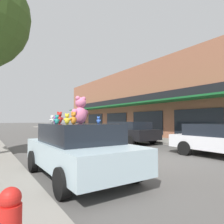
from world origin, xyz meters
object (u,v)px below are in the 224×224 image
(teddy_bear_purple, at_px, (55,120))
(teddy_bear_white, at_px, (52,119))
(teddy_bear_teal, at_px, (57,120))
(teddy_bear_yellow, at_px, (67,119))
(teddy_bear_orange, at_px, (73,118))
(teddy_bear_giant, at_px, (80,110))
(teddy_bear_red, at_px, (59,118))
(plush_art_car, at_px, (79,149))
(parked_car_far_center, at_px, (128,131))
(teddy_bear_blue, at_px, (98,120))

(teddy_bear_purple, height_order, teddy_bear_white, teddy_bear_white)
(teddy_bear_teal, xyz_separation_m, teddy_bear_yellow, (0.25, -0.09, 0.02))
(teddy_bear_teal, distance_m, teddy_bear_orange, 0.48)
(teddy_bear_giant, bearing_deg, teddy_bear_white, -64.77)
(teddy_bear_yellow, relative_size, teddy_bear_red, 0.76)
(teddy_bear_orange, bearing_deg, teddy_bear_purple, -86.64)
(teddy_bear_purple, xyz_separation_m, teddy_bear_orange, (0.28, -0.58, 0.05))
(teddy_bear_orange, bearing_deg, teddy_bear_red, -116.26)
(plush_art_car, distance_m, teddy_bear_orange, 1.05)
(plush_art_car, bearing_deg, teddy_bear_purple, 171.67)
(teddy_bear_giant, height_order, parked_car_far_center, teddy_bear_giant)
(teddy_bear_white, bearing_deg, teddy_bear_yellow, 55.98)
(plush_art_car, xyz_separation_m, teddy_bear_blue, (0.67, 0.09, 0.81))
(teddy_bear_giant, bearing_deg, teddy_bear_yellow, 14.65)
(plush_art_car, bearing_deg, teddy_bear_white, 123.06)
(teddy_bear_purple, distance_m, teddy_bear_yellow, 0.37)
(teddy_bear_giant, bearing_deg, teddy_bear_teal, 0.05)
(teddy_bear_purple, xyz_separation_m, teddy_bear_white, (0.12, 0.72, 0.02))
(teddy_bear_red, bearing_deg, plush_art_car, 105.40)
(teddy_bear_giant, relative_size, teddy_bear_yellow, 2.84)
(teddy_bear_giant, xyz_separation_m, teddy_bear_red, (-0.38, 0.76, -0.21))
(teddy_bear_giant, bearing_deg, teddy_bear_orange, 35.75)
(teddy_bear_purple, distance_m, teddy_bear_orange, 0.64)
(teddy_bear_purple, xyz_separation_m, teddy_bear_red, (0.37, 0.78, 0.07))
(teddy_bear_yellow, distance_m, teddy_bear_blue, 1.15)
(teddy_bear_teal, distance_m, teddy_bear_white, 0.94)
(teddy_bear_teal, relative_size, teddy_bear_white, 0.95)
(teddy_bear_orange, distance_m, parked_car_far_center, 9.38)
(teddy_bear_blue, bearing_deg, teddy_bear_teal, 71.93)
(teddy_bear_purple, bearing_deg, teddy_bear_yellow, 69.34)
(teddy_bear_yellow, bearing_deg, teddy_bear_giant, -104.59)
(teddy_bear_giant, height_order, teddy_bear_red, teddy_bear_giant)
(teddy_bear_yellow, xyz_separation_m, teddy_bear_orange, (0.06, -0.28, 0.02))
(parked_car_far_center, bearing_deg, teddy_bear_red, -142.50)
(parked_car_far_center, bearing_deg, teddy_bear_orange, -136.19)
(teddy_bear_giant, xyz_separation_m, teddy_bear_white, (-0.62, 0.69, -0.26))
(teddy_bear_teal, xyz_separation_m, teddy_bear_red, (0.39, 0.99, 0.06))
(teddy_bear_blue, bearing_deg, teddy_bear_orange, 92.09)
(teddy_bear_giant, distance_m, teddy_bear_yellow, 0.66)
(teddy_bear_giant, height_order, teddy_bear_white, teddy_bear_giant)
(teddy_bear_purple, bearing_deg, teddy_bear_teal, 25.21)
(teddy_bear_orange, bearing_deg, parked_car_far_center, -158.93)
(teddy_bear_giant, relative_size, teddy_bear_teal, 3.29)
(teddy_bear_blue, distance_m, parked_car_far_center, 8.24)
(teddy_bear_blue, relative_size, teddy_bear_white, 0.85)
(teddy_bear_purple, height_order, teddy_bear_blue, same)
(plush_art_car, bearing_deg, teddy_bear_red, 107.84)
(teddy_bear_giant, relative_size, teddy_bear_white, 3.12)
(teddy_bear_purple, relative_size, teddy_bear_blue, 1.00)
(parked_car_far_center, bearing_deg, teddy_bear_yellow, -137.73)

